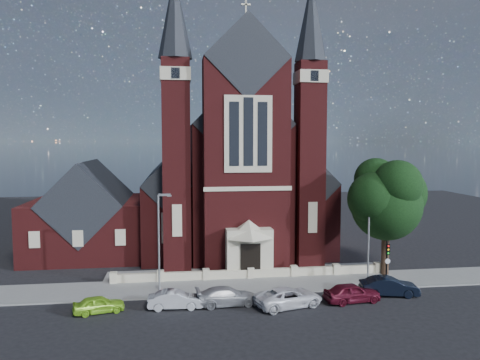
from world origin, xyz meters
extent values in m
plane|color=black|center=(0.00, 15.00, 0.00)|extent=(120.00, 120.00, 0.00)
cube|color=slate|center=(0.00, 4.50, 0.00)|extent=(60.00, 5.00, 0.12)
cube|color=slate|center=(0.00, 8.50, 0.00)|extent=(26.00, 3.00, 0.14)
cube|color=#BCB495|center=(0.00, 6.50, 0.00)|extent=(24.00, 0.40, 0.90)
cube|color=#511516|center=(0.00, 25.00, 7.00)|extent=(10.00, 30.00, 14.00)
cube|color=black|center=(0.00, 25.00, 14.00)|extent=(10.00, 30.20, 10.00)
cube|color=#511516|center=(-7.50, 24.00, 4.00)|extent=(5.00, 26.00, 8.00)
cube|color=#511516|center=(7.50, 24.00, 4.00)|extent=(5.00, 26.00, 8.00)
cube|color=black|center=(-7.50, 24.00, 8.00)|extent=(5.01, 26.20, 5.01)
cube|color=black|center=(7.50, 24.00, 8.00)|extent=(5.01, 26.20, 5.01)
cube|color=#511516|center=(0.00, 9.50, 10.00)|extent=(8.00, 3.00, 20.00)
cube|color=black|center=(0.00, 9.50, 20.00)|extent=(8.00, 3.20, 8.00)
cube|color=#BCB495|center=(0.00, 7.95, 13.00)|extent=(4.40, 0.15, 7.00)
cube|color=black|center=(0.00, 7.88, 13.20)|extent=(0.90, 0.08, 6.20)
cube|color=#BCB495|center=(0.00, 7.50, 2.20)|extent=(4.20, 2.00, 4.40)
cube|color=black|center=(0.00, 6.45, 1.60)|extent=(1.80, 0.12, 3.20)
cone|color=#BCB495|center=(0.00, 7.50, 4.40)|extent=(4.60, 4.60, 1.60)
cube|color=#BCB495|center=(0.00, 9.50, 24.60)|extent=(0.15, 0.15, 1.60)
cube|color=#511516|center=(-6.50, 10.50, 10.00)|extent=(2.60, 2.60, 20.00)
cube|color=#BCB495|center=(-6.50, 10.50, 18.50)|extent=(2.80, 2.80, 1.20)
cone|color=black|center=(-6.50, 10.50, 24.00)|extent=(3.20, 3.20, 8.00)
cube|color=#511516|center=(6.50, 10.50, 10.00)|extent=(2.60, 2.60, 20.00)
cube|color=#BCB495|center=(6.50, 10.50, 18.50)|extent=(2.80, 2.80, 1.20)
cone|color=black|center=(6.50, 10.50, 24.00)|extent=(3.20, 3.20, 8.00)
cube|color=#511516|center=(-16.00, 18.00, 3.00)|extent=(12.00, 12.00, 6.00)
cube|color=black|center=(-16.00, 18.00, 6.00)|extent=(8.49, 12.20, 8.49)
cylinder|color=black|center=(12.50, 6.00, 2.50)|extent=(0.70, 0.70, 5.00)
sphere|color=black|center=(12.50, 6.00, 6.50)|extent=(6.40, 6.40, 6.40)
sphere|color=black|center=(12.90, 4.80, 8.50)|extent=(4.40, 4.40, 4.40)
cylinder|color=gray|center=(-8.00, 4.00, 4.00)|extent=(0.16, 0.16, 8.00)
cube|color=gray|center=(-7.50, 4.00, 8.00)|extent=(1.00, 0.15, 0.18)
cube|color=gray|center=(-7.10, 4.00, 7.92)|extent=(0.35, 0.22, 0.12)
cylinder|color=gray|center=(10.00, 4.00, 4.00)|extent=(0.16, 0.16, 8.00)
cube|color=gray|center=(10.50, 4.00, 8.00)|extent=(1.00, 0.15, 0.18)
cube|color=gray|center=(10.90, 4.00, 7.92)|extent=(0.35, 0.22, 0.12)
cylinder|color=black|center=(11.00, 2.50, 2.00)|extent=(0.14, 0.14, 4.00)
cube|color=black|center=(11.00, 2.35, 3.30)|extent=(0.28, 0.22, 0.90)
sphere|color=red|center=(11.00, 2.22, 3.60)|extent=(0.14, 0.14, 0.14)
sphere|color=#CC8C0C|center=(11.00, 2.22, 3.30)|extent=(0.14, 0.14, 0.14)
sphere|color=#0C9919|center=(11.00, 2.22, 3.00)|extent=(0.14, 0.14, 0.14)
imported|color=#8BCE29|center=(-12.15, -0.32, 0.62)|extent=(3.86, 2.29, 1.23)
imported|color=#B2B5BB|center=(-6.68, -0.17, 0.66)|extent=(4.08, 1.53, 1.33)
imported|color=#94969B|center=(-2.83, 0.02, 0.68)|extent=(4.84, 2.24, 1.37)
imported|color=white|center=(1.70, -0.93, 0.72)|extent=(5.62, 3.68, 1.44)
imported|color=#530E1E|center=(6.77, -0.63, 0.74)|extent=(4.54, 2.26, 1.49)
imported|color=black|center=(10.27, 0.42, 0.75)|extent=(4.78, 2.37, 1.51)
camera|label=1|loc=(-6.48, -34.19, 12.32)|focal=35.00mm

